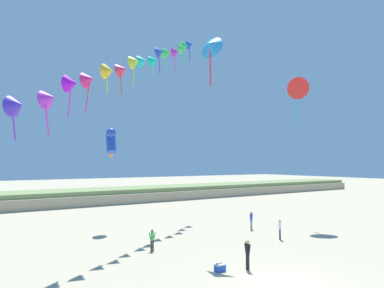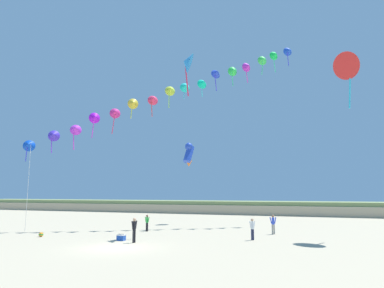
% 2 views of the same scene
% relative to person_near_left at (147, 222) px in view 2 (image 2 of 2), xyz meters
% --- Properties ---
extents(ground_plane, '(240.00, 240.00, 0.00)m').
position_rel_person_near_left_xyz_m(ground_plane, '(2.80, -9.08, -0.86)').
color(ground_plane, tan).
extents(dune_ridge, '(120.00, 9.00, 2.09)m').
position_rel_person_near_left_xyz_m(dune_ridge, '(2.80, 30.32, 0.19)').
color(dune_ridge, tan).
rests_on(dune_ridge, ground).
extents(person_near_left, '(0.52, 0.20, 1.48)m').
position_rel_person_near_left_xyz_m(person_near_left, '(0.00, 0.00, 0.00)').
color(person_near_left, black).
rests_on(person_near_left, ground).
extents(person_near_right, '(0.40, 0.48, 1.57)m').
position_rel_person_near_left_xyz_m(person_near_right, '(10.12, -2.43, 0.05)').
color(person_near_right, '#282D4C').
rests_on(person_near_right, ground).
extents(person_mid_center, '(0.56, 0.25, 1.62)m').
position_rel_person_near_left_xyz_m(person_mid_center, '(11.03, 1.85, 0.08)').
color(person_mid_center, gray).
rests_on(person_mid_center, ground).
extents(person_far_left, '(0.23, 0.60, 1.71)m').
position_rel_person_near_left_xyz_m(person_far_left, '(2.68, -6.78, 0.13)').
color(person_far_left, black).
rests_on(person_far_left, ground).
extents(kite_banner_string, '(23.83, 18.95, 21.48)m').
position_rel_person_near_left_xyz_m(kite_banner_string, '(0.88, 4.71, 13.68)').
color(kite_banner_string, '#0B3FBF').
extents(large_kite_low_lead, '(2.71, 2.47, 4.85)m').
position_rel_person_near_left_xyz_m(large_kite_low_lead, '(17.61, 1.81, 13.06)').
color(large_kite_low_lead, red).
extents(large_kite_mid_trail, '(1.18, 1.84, 2.86)m').
position_rel_person_near_left_xyz_m(large_kite_mid_trail, '(0.34, 9.39, 7.25)').
color(large_kite_mid_trail, blue).
extents(large_kite_high_solo, '(1.78, 2.15, 4.10)m').
position_rel_person_near_left_xyz_m(large_kite_high_solo, '(4.30, -1.03, 14.17)').
color(large_kite_high_solo, '#2993E4').
extents(beach_cooler, '(0.58, 0.41, 0.46)m').
position_rel_person_near_left_xyz_m(beach_cooler, '(1.21, -6.10, -0.64)').
color(beach_cooler, blue).
rests_on(beach_cooler, ground).
extents(beach_ball, '(0.36, 0.36, 0.36)m').
position_rel_person_near_left_xyz_m(beach_ball, '(-5.93, -6.53, -0.68)').
color(beach_ball, orange).
rests_on(beach_ball, ground).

